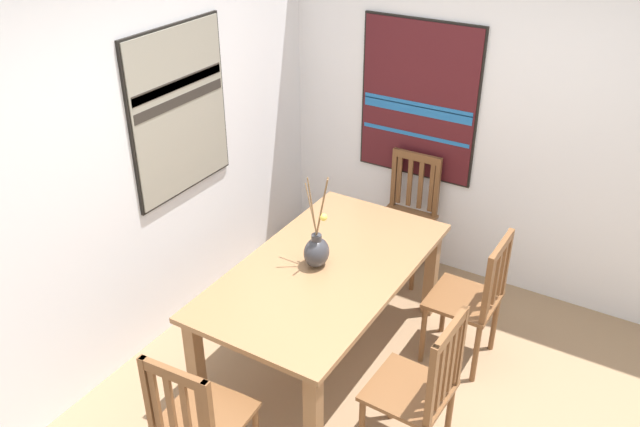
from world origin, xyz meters
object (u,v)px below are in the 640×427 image
object	(u,v)px
chair_0	(407,214)
painting_on_back_wall	(179,111)
chair_1	(199,420)
chair_3	(421,388)
painting_on_side_wall	(419,101)
chair_2	(472,298)
centerpiece_vase	(317,250)
dining_table	(325,280)

from	to	relation	value
chair_0	painting_on_back_wall	bearing A→B (deg)	138.02
chair_1	painting_on_back_wall	xyz separation A→B (m)	(1.23, 1.08, 1.04)
chair_1	painting_on_back_wall	bearing A→B (deg)	41.19
chair_3	chair_0	bearing A→B (deg)	26.73
chair_0	painting_on_side_wall	world-z (taller)	painting_on_side_wall
chair_2	chair_3	bearing A→B (deg)	-177.14
centerpiece_vase	chair_2	bearing A→B (deg)	-60.62
dining_table	chair_2	bearing A→B (deg)	-59.84
chair_1	painting_on_side_wall	xyz separation A→B (m)	(2.66, 0.03, 0.86)
chair_3	painting_on_back_wall	bearing A→B (deg)	76.55
chair_0	chair_3	bearing A→B (deg)	-153.27
dining_table	painting_on_side_wall	size ratio (longest dim) A/B	1.47
chair_3	painting_on_side_wall	size ratio (longest dim) A/B	0.82
chair_0	painting_on_back_wall	distance (m)	1.94
chair_1	centerpiece_vase	bearing A→B (deg)	1.45
dining_table	chair_3	bearing A→B (deg)	-117.89
painting_on_side_wall	dining_table	bearing A→B (deg)	-177.84
chair_0	painting_on_back_wall	xyz separation A→B (m)	(-1.23, 1.10, 1.03)
dining_table	centerpiece_vase	bearing A→B (deg)	106.01
chair_2	painting_on_back_wall	world-z (taller)	painting_on_back_wall
chair_1	painting_on_side_wall	distance (m)	2.80
centerpiece_vase	chair_3	bearing A→B (deg)	-115.72
chair_1	chair_3	distance (m)	1.16
painting_on_side_wall	centerpiece_vase	bearing A→B (deg)	-179.93
painting_on_back_wall	chair_2	bearing A→B (deg)	-76.56
chair_0	chair_1	xyz separation A→B (m)	(-2.46, 0.03, -0.01)
chair_2	chair_0	bearing A→B (deg)	46.36
dining_table	painting_on_side_wall	bearing A→B (deg)	2.16
chair_2	painting_on_back_wall	size ratio (longest dim) A/B	0.87
chair_1	painting_on_side_wall	world-z (taller)	painting_on_side_wall
centerpiece_vase	chair_0	bearing A→B (deg)	-2.59
chair_3	painting_on_back_wall	size ratio (longest dim) A/B	0.90
chair_2	chair_3	size ratio (longest dim) A/B	0.97
centerpiece_vase	painting_on_side_wall	distance (m)	1.55
dining_table	chair_1	world-z (taller)	chair_1
chair_0	chair_2	xyz separation A→B (m)	(-0.77, -0.81, -0.01)
chair_0	painting_on_side_wall	bearing A→B (deg)	15.62
chair_1	chair_0	bearing A→B (deg)	-0.62
centerpiece_vase	chair_2	distance (m)	1.05
chair_1	chair_2	size ratio (longest dim) A/B	0.98
dining_table	chair_0	size ratio (longest dim) A/B	1.83
dining_table	centerpiece_vase	distance (m)	0.22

